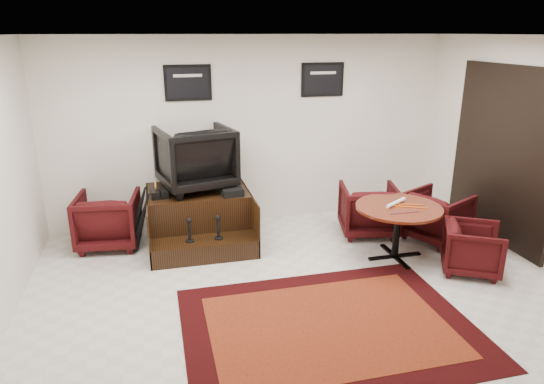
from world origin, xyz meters
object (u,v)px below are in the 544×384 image
Objects in this scene: shine_chair at (195,155)px; armchair_side at (108,217)px; meeting_table at (398,213)px; table_chair_window at (437,214)px; table_chair_corner at (473,246)px; table_chair_back at (369,207)px; shine_podium at (199,218)px.

shine_chair reaches higher than armchair_side.
table_chair_window reaches higher than meeting_table.
armchair_side is 1.23× the size of table_chair_corner.
table_chair_window is at bearing 22.83° from table_chair_corner.
table_chair_back is 1.03× the size of table_chair_window.
shine_podium is at bearing 4.98° from table_chair_back.
shine_chair reaches higher than table_chair_corner.
table_chair_corner is (0.72, -0.58, -0.29)m from meeting_table.
table_chair_window is 0.99m from table_chair_corner.
table_chair_back is 0.95m from table_chair_window.
table_chair_window reaches higher than table_chair_corner.
shine_chair is at bearing 47.51° from table_chair_window.
shine_podium reaches higher than meeting_table.
table_chair_back reaches higher than meeting_table.
table_chair_back is (-0.01, 0.84, -0.22)m from meeting_table.
armchair_side reaches higher than table_chair_back.
meeting_table is at bearing 89.35° from table_chair_window.
table_chair_back is (3.65, -0.46, -0.01)m from armchair_side.
shine_chair is (0.00, 0.15, 0.88)m from shine_podium.
shine_podium is at bearing 89.91° from table_chair_corner.
table_chair_back is 1.20× the size of table_chair_corner.
table_chair_back is at bearing -8.46° from shine_podium.
shine_podium is 3.36m from table_chair_window.
table_chair_corner is (4.38, -1.89, -0.08)m from armchair_side.
table_chair_window is (0.84, -0.44, -0.01)m from table_chair_back.
meeting_table is at bearing -26.34° from shine_podium.
shine_chair is 1.47m from armchair_side.
meeting_table reaches higher than table_chair_corner.
table_chair_back reaches higher than shine_podium.
armchair_side is 1.02× the size of table_chair_back.
meeting_table is 0.97m from table_chair_corner.
table_chair_back is at bearing 90.67° from meeting_table.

